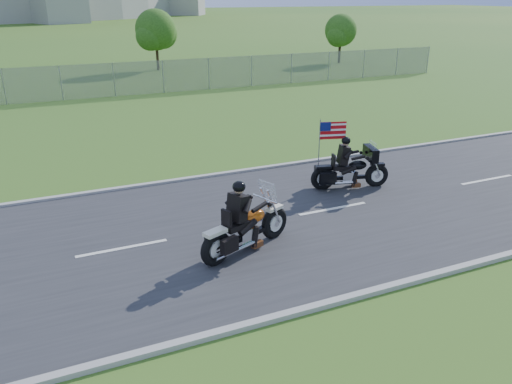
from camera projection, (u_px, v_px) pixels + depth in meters
name	position (u px, v px, depth m)	size (l,w,h in m)	color
ground	(201.00, 235.00, 12.93)	(420.00, 420.00, 0.00)	#2B581B
road	(201.00, 234.00, 12.93)	(120.00, 8.00, 0.04)	#28282B
curb_north	(163.00, 183.00, 16.36)	(120.00, 0.18, 0.12)	#9E9B93
curb_south	(266.00, 321.00, 9.47)	(120.00, 0.18, 0.12)	#9E9B93
fence	(4.00, 87.00, 27.71)	(60.00, 0.03, 2.00)	gray
tree_fence_near	(156.00, 32.00, 39.63)	(3.52, 3.28, 4.75)	#382316
tree_fence_far	(341.00, 32.00, 44.01)	(3.08, 2.87, 4.20)	#382316
motorcycle_lead	(245.00, 229.00, 11.90)	(2.68, 1.35, 1.89)	black
motorcycle_follow	(350.00, 171.00, 15.80)	(2.53, 1.13, 2.15)	black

